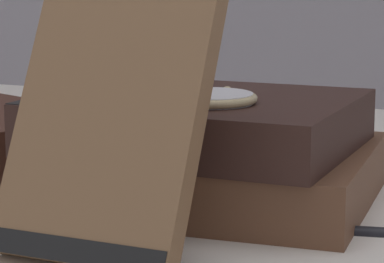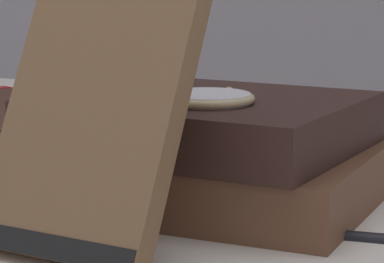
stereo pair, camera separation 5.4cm
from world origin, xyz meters
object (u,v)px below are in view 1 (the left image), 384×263
object	(u,v)px
book_flat_bottom	(209,172)
book_leaning_front	(107,129)
book_flat_top	(193,121)
pocket_watch	(210,98)

from	to	relation	value
book_flat_bottom	book_leaning_front	distance (m)	0.13
book_flat_top	book_leaning_front	size ratio (longest dim) A/B	1.33
book_leaning_front	pocket_watch	distance (m)	0.10
book_flat_top	pocket_watch	bearing A→B (deg)	-47.93
book_flat_top	book_leaning_front	bearing A→B (deg)	-88.14
book_flat_bottom	book_leaning_front	world-z (taller)	book_leaning_front
book_flat_bottom	pocket_watch	xyz separation A→B (m)	(0.01, -0.03, 0.05)
book_flat_bottom	book_leaning_front	size ratio (longest dim) A/B	1.46
book_flat_bottom	pocket_watch	bearing A→B (deg)	-70.53
book_flat_top	book_leaning_front	world-z (taller)	book_leaning_front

